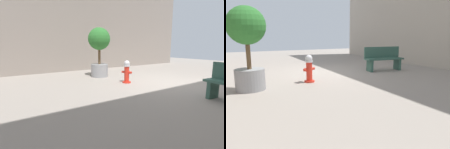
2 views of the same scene
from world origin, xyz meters
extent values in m
plane|color=gray|center=(0.00, 0.00, 0.00)|extent=(23.40, 23.40, 0.00)
cylinder|color=red|center=(0.91, 1.43, 0.03)|extent=(0.31, 0.31, 0.05)
cylinder|color=red|center=(0.91, 1.43, 0.33)|extent=(0.18, 0.18, 0.57)
cylinder|color=silver|center=(0.91, 1.43, 0.65)|extent=(0.23, 0.23, 0.06)
sphere|color=silver|center=(0.91, 1.43, 0.73)|extent=(0.21, 0.21, 0.21)
cylinder|color=red|center=(1.04, 1.48, 0.40)|extent=(0.15, 0.13, 0.08)
cylinder|color=red|center=(0.78, 1.37, 0.40)|extent=(0.15, 0.13, 0.08)
cylinder|color=red|center=(0.97, 1.28, 0.36)|extent=(0.15, 0.17, 0.11)
cube|color=#33594C|center=(-3.10, 0.86, 0.23)|extent=(0.14, 0.40, 0.45)
cube|color=#33594C|center=(-1.83, 0.72, 0.23)|extent=(0.14, 0.40, 0.45)
cube|color=#33594C|center=(-2.47, 0.79, 0.48)|extent=(1.63, 0.61, 0.06)
cube|color=#33594C|center=(-2.49, 0.60, 0.73)|extent=(1.59, 0.23, 0.44)
cylinder|color=gray|center=(2.61, 1.63, 0.28)|extent=(0.75, 0.75, 0.56)
cylinder|color=brown|center=(2.61, 1.63, 0.97)|extent=(0.11, 0.11, 0.82)
sphere|color=#2D722D|center=(2.61, 1.63, 1.67)|extent=(0.97, 0.97, 0.97)
camera|label=1|loc=(-3.96, 5.35, 1.38)|focal=27.16mm
camera|label=2|loc=(2.98, 7.52, 1.46)|focal=33.96mm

